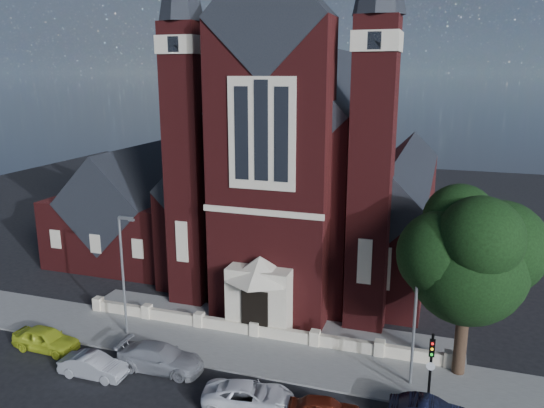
{
  "coord_description": "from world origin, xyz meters",
  "views": [
    {
      "loc": [
        10.96,
        -22.95,
        16.67
      ],
      "look_at": [
        -0.67,
        12.0,
        7.56
      ],
      "focal_mm": 35.0,
      "sensor_mm": 36.0,
      "label": 1
    }
  ],
  "objects": [
    {
      "name": "ground",
      "position": [
        0.0,
        15.0,
        0.0
      ],
      "size": [
        120.0,
        120.0,
        0.0
      ],
      "primitive_type": "plane",
      "color": "black",
      "rests_on": "ground"
    },
    {
      "name": "pavement_strip",
      "position": [
        0.0,
        4.5,
        0.0
      ],
      "size": [
        60.0,
        5.0,
        0.12
      ],
      "primitive_type": "cube",
      "color": "slate",
      "rests_on": "ground"
    },
    {
      "name": "forecourt_paving",
      "position": [
        0.0,
        8.5,
        0.0
      ],
      "size": [
        26.0,
        3.0,
        0.14
      ],
      "primitive_type": "cube",
      "color": "slate",
      "rests_on": "ground"
    },
    {
      "name": "forecourt_wall",
      "position": [
        0.0,
        6.5,
        0.0
      ],
      "size": [
        24.0,
        0.4,
        0.9
      ],
      "primitive_type": "cube",
      "color": "beige",
      "rests_on": "ground"
    },
    {
      "name": "church",
      "position": [
        -0.0,
        22.94,
        8.19
      ],
      "size": [
        20.01,
        34.9,
        29.2
      ],
      "color": "#4C1415",
      "rests_on": "ground"
    },
    {
      "name": "parish_hall",
      "position": [
        -16.0,
        18.0,
        4.01
      ],
      "size": [
        12.0,
        12.2,
        10.24
      ],
      "color": "#4C1415",
      "rests_on": "ground"
    },
    {
      "name": "street_tree",
      "position": [
        12.6,
        5.71,
        6.96
      ],
      "size": [
        6.4,
        6.6,
        10.7
      ],
      "color": "black",
      "rests_on": "ground"
    },
    {
      "name": "street_lamp_left",
      "position": [
        -7.91,
        4.0,
        4.6
      ],
      "size": [
        1.16,
        0.22,
        8.09
      ],
      "color": "gray",
      "rests_on": "ground"
    },
    {
      "name": "street_lamp_right",
      "position": [
        10.09,
        4.0,
        4.6
      ],
      "size": [
        1.16,
        0.22,
        8.09
      ],
      "color": "gray",
      "rests_on": "ground"
    },
    {
      "name": "traffic_signal",
      "position": [
        11.0,
        2.43,
        2.58
      ],
      "size": [
        0.28,
        0.42,
        4.0
      ],
      "color": "black",
      "rests_on": "ground"
    },
    {
      "name": "car_lime_van",
      "position": [
        -11.68,
        0.83,
        0.72
      ],
      "size": [
        4.29,
        1.8,
        1.45
      ],
      "primitive_type": "imported",
      "rotation": [
        0.0,
        0.0,
        1.55
      ],
      "color": "#C6D62A",
      "rests_on": "ground"
    },
    {
      "name": "car_silver_a",
      "position": [
        -7.04,
        -0.75,
        0.65
      ],
      "size": [
        3.96,
        1.47,
        1.29
      ],
      "primitive_type": "imported",
      "rotation": [
        0.0,
        0.0,
        1.6
      ],
      "color": "#95969C",
      "rests_on": "ground"
    },
    {
      "name": "car_silver_b",
      "position": [
        -3.82,
        1.07,
        0.75
      ],
      "size": [
        5.19,
        2.19,
        1.5
      ],
      "primitive_type": "imported",
      "rotation": [
        0.0,
        0.0,
        1.59
      ],
      "color": "#95969B",
      "rests_on": "ground"
    },
    {
      "name": "car_white_suv",
      "position": [
        2.3,
        -0.69,
        0.66
      ],
      "size": [
        5.06,
        3.07,
        1.31
      ],
      "primitive_type": "imported",
      "rotation": [
        0.0,
        0.0,
        1.77
      ],
      "color": "white",
      "rests_on": "ground"
    }
  ]
}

